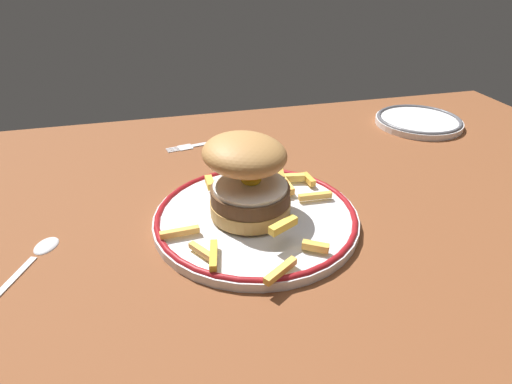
# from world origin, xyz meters

# --- Properties ---
(ground_plane) EXTENTS (1.32, 0.83, 0.04)m
(ground_plane) POSITION_xyz_m (0.00, 0.00, -0.02)
(ground_plane) COLOR brown
(dinner_plate) EXTENTS (0.27, 0.27, 0.02)m
(dinner_plate) POSITION_xyz_m (-0.01, -0.01, 0.01)
(dinner_plate) COLOR silver
(dinner_plate) RESTS_ON ground_plane
(burger) EXTENTS (0.13, 0.13, 0.10)m
(burger) POSITION_xyz_m (-0.02, -0.01, 0.07)
(burger) COLOR #B08342
(burger) RESTS_ON dinner_plate
(fries_pile) EXTENTS (0.24, 0.26, 0.03)m
(fries_pile) POSITION_xyz_m (-0.00, -0.02, 0.02)
(fries_pile) COLOR gold
(fries_pile) RESTS_ON dinner_plate
(side_plate) EXTENTS (0.17, 0.17, 0.02)m
(side_plate) POSITION_xyz_m (0.39, 0.24, 0.01)
(side_plate) COLOR silver
(side_plate) RESTS_ON ground_plane
(fork) EXTENTS (0.14, 0.04, 0.00)m
(fork) POSITION_xyz_m (-0.04, 0.25, 0.00)
(fork) COLOR silver
(fork) RESTS_ON ground_plane
(spoon) EXTENTS (0.07, 0.13, 0.01)m
(spoon) POSITION_xyz_m (-0.28, -0.01, 0.00)
(spoon) COLOR silver
(spoon) RESTS_ON ground_plane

